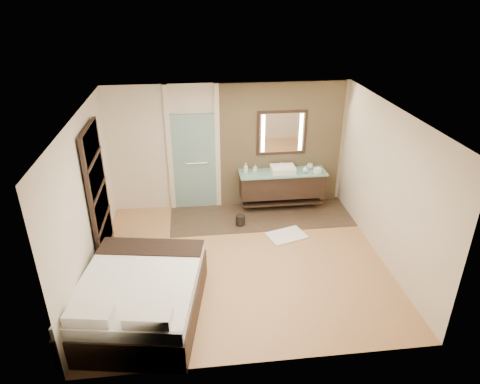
{
  "coord_description": "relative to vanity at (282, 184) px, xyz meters",
  "views": [
    {
      "loc": [
        -0.77,
        -6.23,
        4.49
      ],
      "look_at": [
        0.04,
        0.6,
        1.09
      ],
      "focal_mm": 32.0,
      "sensor_mm": 36.0,
      "label": 1
    }
  ],
  "objects": [
    {
      "name": "soap_bottle_b",
      "position": [
        -0.58,
        0.08,
        0.36
      ],
      "size": [
        0.09,
        0.09,
        0.15
      ],
      "primitive_type": "imported",
      "rotation": [
        0.0,
        0.0,
        -0.39
      ],
      "color": "#B2B2B2",
      "rests_on": "vanity"
    },
    {
      "name": "stone_wall",
      "position": [
        0.0,
        0.29,
        0.77
      ],
      "size": [
        2.6,
        0.08,
        2.7
      ],
      "primitive_type": "cube",
      "color": "tan",
      "rests_on": "floor"
    },
    {
      "name": "soap_bottle_a",
      "position": [
        -0.78,
        0.02,
        0.4
      ],
      "size": [
        0.11,
        0.11,
        0.23
      ],
      "primitive_type": "imported",
      "rotation": [
        0.0,
        0.0,
        0.31
      ],
      "color": "silver",
      "rests_on": "vanity"
    },
    {
      "name": "tile_strip",
      "position": [
        -0.5,
        -0.32,
        -0.57
      ],
      "size": [
        3.8,
        1.3,
        0.01
      ],
      "primitive_type": "cube",
      "color": "#37261E",
      "rests_on": "floor"
    },
    {
      "name": "floor",
      "position": [
        -1.1,
        -1.92,
        -0.58
      ],
      "size": [
        5.0,
        5.0,
        0.0
      ],
      "primitive_type": "plane",
      "color": "#B07F49",
      "rests_on": "ground"
    },
    {
      "name": "vanity",
      "position": [
        0.0,
        0.0,
        0.0
      ],
      "size": [
        1.85,
        0.55,
        0.88
      ],
      "color": "black",
      "rests_on": "stone_wall"
    },
    {
      "name": "shoji_partition",
      "position": [
        -3.53,
        -1.32,
        0.63
      ],
      "size": [
        0.06,
        1.2,
        2.4
      ],
      "color": "black",
      "rests_on": "floor"
    },
    {
      "name": "bath_mat",
      "position": [
        -0.13,
        -1.17,
        -0.56
      ],
      "size": [
        0.84,
        0.69,
        0.02
      ],
      "primitive_type": "cube",
      "rotation": [
        0.0,
        0.0,
        0.3
      ],
      "color": "white",
      "rests_on": "floor"
    },
    {
      "name": "bed",
      "position": [
        -2.75,
        -3.08,
        -0.24
      ],
      "size": [
        2.04,
        2.39,
        0.82
      ],
      "rotation": [
        0.0,
        0.0,
        -0.17
      ],
      "color": "black",
      "rests_on": "floor"
    },
    {
      "name": "cup",
      "position": [
        0.62,
        0.11,
        0.34
      ],
      "size": [
        0.14,
        0.14,
        0.1
      ],
      "primitive_type": "imported",
      "rotation": [
        0.0,
        0.0,
        0.09
      ],
      "color": "white",
      "rests_on": "vanity"
    },
    {
      "name": "mirror_unit",
      "position": [
        0.0,
        0.24,
        1.07
      ],
      "size": [
        1.06,
        0.04,
        0.96
      ],
      "color": "black",
      "rests_on": "stone_wall"
    },
    {
      "name": "frosted_door",
      "position": [
        -1.85,
        0.28,
        0.56
      ],
      "size": [
        1.1,
        0.12,
        2.7
      ],
      "color": "silver",
      "rests_on": "floor"
    },
    {
      "name": "tissue_box",
      "position": [
        0.72,
        -0.13,
        0.33
      ],
      "size": [
        0.15,
        0.15,
        0.1
      ],
      "primitive_type": "cube",
      "rotation": [
        0.0,
        0.0,
        0.25
      ],
      "color": "white",
      "rests_on": "vanity"
    },
    {
      "name": "soap_bottle_c",
      "position": [
        0.47,
        -0.08,
        0.36
      ],
      "size": [
        0.13,
        0.13,
        0.15
      ],
      "primitive_type": "imported",
      "rotation": [
        0.0,
        0.0,
        -0.1
      ],
      "color": "silver",
      "rests_on": "vanity"
    },
    {
      "name": "waste_bin",
      "position": [
        -0.98,
        -0.64,
        -0.47
      ],
      "size": [
        0.2,
        0.2,
        0.23
      ],
      "primitive_type": "cylinder",
      "rotation": [
        0.0,
        0.0,
        -0.12
      ],
      "color": "black",
      "rests_on": "floor"
    }
  ]
}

